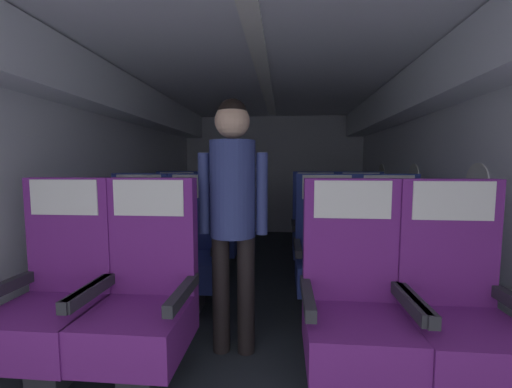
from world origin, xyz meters
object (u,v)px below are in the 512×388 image
Objects in this scene: seat_c_right_aisle at (361,231)px; seat_c_right_window at (315,231)px; seat_a_left_window at (57,297)px; flight_attendant at (233,200)px; seat_b_left_window at (136,250)px; seat_b_right_aisle at (390,256)px; seat_a_right_aisle at (458,311)px; seat_b_right_window at (327,254)px; seat_a_left_aisle at (144,299)px; seat_c_left_aisle at (217,229)px; seat_a_right_window at (354,306)px; seat_b_left_aisle at (193,251)px; seat_c_left_window at (175,228)px.

seat_c_right_window is (-0.50, -0.01, 0.00)m from seat_c_right_aisle.
seat_a_left_window is 1.11m from flight_attendant.
seat_b_left_window is 1.86m from seat_c_right_window.
seat_b_left_window is 2.10m from seat_b_right_aisle.
seat_a_right_aisle is 1.09m from seat_b_right_window.
flight_attendant is at bearing -126.39° from seat_c_right_aisle.
seat_b_left_window is at bearing 90.88° from seat_a_left_window.
seat_a_left_aisle is 2.49m from seat_c_right_aisle.
seat_a_left_aisle is at bearing -89.84° from seat_c_left_aisle.
seat_a_left_window is at bearing -179.24° from seat_a_right_window.
seat_b_left_window is (-0.01, 0.96, 0.00)m from seat_a_left_window.
seat_a_left_window is at bearing -116.37° from seat_b_left_aisle.
seat_a_right_window is 1.00× the size of seat_b_right_aisle.
seat_a_right_window is 1.00× the size of seat_c_left_window.
seat_b_right_aisle and seat_c_left_window have the same top height.
seat_a_left_window is 1.00× the size of seat_c_right_aisle.
seat_a_right_window is at bearing 0.61° from seat_a_left_aisle.
seat_b_left_aisle is 1.60m from seat_b_right_aisle.
seat_b_right_window and seat_c_right_aisle have the same top height.
seat_a_left_window is 1.00× the size of seat_c_right_window.
seat_a_right_window and seat_b_right_window have the same top height.
seat_a_right_window is 1.00× the size of seat_b_right_window.
seat_a_right_aisle is 2.83m from seat_c_left_window.
seat_a_left_aisle is 1.11m from seat_a_right_window.
seat_c_left_window is (-0.00, 1.91, 0.00)m from seat_a_left_window.
seat_b_right_aisle and seat_c_right_aisle have the same top height.
seat_b_left_aisle is at bearing -90.14° from seat_c_left_aisle.
seat_b_right_aisle is at bearing -155.73° from flight_attendant.
seat_a_left_window is at bearing -137.43° from seat_c_right_aisle.
seat_b_left_window is at bearing -155.52° from seat_c_right_aisle.
flight_attendant is (0.93, -1.57, 0.51)m from seat_c_left_window.
seat_b_left_window is at bearing -90.63° from seat_c_left_window.
seat_a_left_aisle is 1.00× the size of seat_b_right_aisle.
seat_c_left_window and seat_c_right_window have the same top height.
seat_b_left_window is (-2.11, 0.95, 0.00)m from seat_a_right_aisle.
seat_b_right_aisle is 1.00× the size of seat_c_left_window.
flight_attendant is at bearing 164.22° from seat_a_right_aisle.
seat_a_right_aisle is 1.00× the size of seat_a_right_window.
flight_attendant reaches higher than seat_a_right_window.
seat_c_right_aisle is at bearing 62.32° from seat_b_right_window.
seat_a_right_aisle and seat_c_right_aisle have the same top height.
seat_c_left_aisle is (0.00, 0.94, 0.00)m from seat_b_left_aisle.
seat_a_left_aisle and seat_b_left_window have the same top height.
seat_a_right_window is at bearing 178.54° from seat_a_right_aisle.
seat_a_right_aisle is 1.00× the size of seat_c_left_window.
seat_b_left_aisle and seat_b_right_window have the same top height.
seat_a_left_window is at bearing -148.66° from seat_b_right_window.
seat_a_left_aisle is 1.86m from seat_b_right_aisle.
flight_attendant is at bearing -74.32° from seat_c_left_aisle.
seat_a_left_window and seat_a_right_aisle have the same top height.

